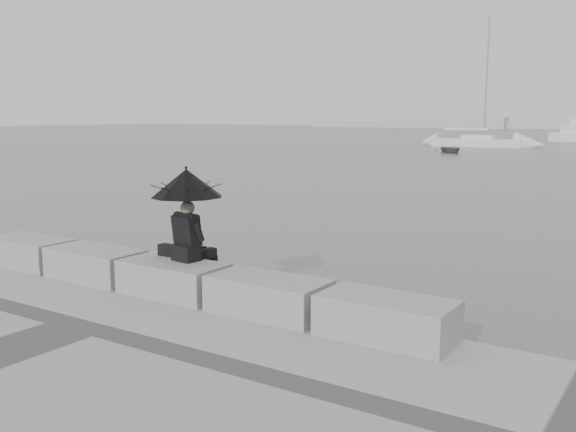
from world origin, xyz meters
The scene contains 10 objects.
ground centered at (0.00, 0.00, 0.00)m, with size 360.00×360.00×0.00m, color #4B4E50.
stone_block_far_left centered at (-3.40, -0.45, 0.75)m, with size 1.60×0.80×0.50m, color gray.
stone_block_left centered at (-1.70, -0.45, 0.75)m, with size 1.60×0.80×0.50m, color gray.
stone_block_centre centered at (0.00, -0.45, 0.75)m, with size 1.60×0.80×0.50m, color gray.
stone_block_right centered at (1.70, -0.45, 0.75)m, with size 1.60×0.80×0.50m, color gray.
stone_block_far_right centered at (3.40, -0.45, 0.75)m, with size 1.60×0.80×0.50m, color gray.
seated_person centered at (0.10, -0.24, 1.98)m, with size 1.06×1.06×1.39m.
bag centered at (-0.37, -0.18, 1.09)m, with size 0.27×0.15×0.17m, color black.
sailboat_left centered at (-13.35, 58.27, 0.51)m, with size 9.04×2.50×12.90m.
dinghy centered at (-12.18, 46.54, 0.29)m, with size 3.45×1.46×0.58m, color slate.
Camera 1 is at (6.42, -7.17, 3.11)m, focal length 40.00 mm.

